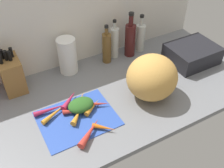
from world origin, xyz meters
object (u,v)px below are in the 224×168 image
at_px(bottle_0, 107,48).
at_px(carrot_6, 104,128).
at_px(carrot_7, 55,113).
at_px(carrot_2, 51,109).
at_px(carrot_9, 69,100).
at_px(cutting_board, 77,118).
at_px(carrot_5, 90,132).
at_px(winter_squash, 152,77).
at_px(carrot_4, 80,100).
at_px(carrot_1, 96,104).
at_px(carrot_3, 93,107).
at_px(bottle_2, 130,39).
at_px(carrot_8, 73,111).
at_px(carrot_0, 77,116).
at_px(bottle_3, 140,37).
at_px(knife_block, 12,74).
at_px(bottle_1, 114,42).
at_px(dish_rack, 192,54).
at_px(paper_towel_roll, 67,56).

bearing_deg(bottle_0, carrot_6, -119.54).
height_order(carrot_6, carrot_7, same).
distance_m(carrot_2, carrot_9, 0.11).
distance_m(cutting_board, carrot_5, 0.13).
height_order(carrot_7, winter_squash, winter_squash).
height_order(carrot_4, carrot_5, carrot_5).
distance_m(carrot_1, carrot_7, 0.21).
height_order(carrot_3, bottle_2, bottle_2).
bearing_deg(carrot_6, carrot_8, 117.16).
distance_m(carrot_0, carrot_8, 0.04).
bearing_deg(carrot_8, carrot_9, 80.62).
height_order(carrot_9, bottle_3, bottle_3).
relative_size(carrot_9, knife_block, 0.57).
relative_size(carrot_6, bottle_3, 0.45).
relative_size(carrot_1, carrot_2, 0.77).
distance_m(carrot_8, bottle_0, 0.51).
relative_size(cutting_board, carrot_2, 2.13).
height_order(carrot_2, bottle_0, bottle_0).
bearing_deg(carrot_8, carrot_5, -85.34).
height_order(carrot_1, bottle_1, bottle_1).
xyz_separation_m(carrot_7, winter_squash, (0.51, -0.10, 0.10)).
distance_m(carrot_6, knife_block, 0.60).
bearing_deg(carrot_3, carrot_2, 155.20).
bearing_deg(carrot_2, carrot_3, -24.80).
xyz_separation_m(carrot_6, carrot_7, (-0.17, 0.20, 0.00)).
relative_size(cutting_board, carrot_6, 3.25).
height_order(carrot_5, bottle_2, bottle_2).
bearing_deg(winter_squash, carrot_0, 176.75).
xyz_separation_m(knife_block, dish_rack, (1.06, -0.28, -0.05)).
xyz_separation_m(carrot_2, winter_squash, (0.52, -0.14, 0.10)).
xyz_separation_m(carrot_6, bottle_1, (0.36, 0.53, 0.09)).
height_order(carrot_1, carrot_3, carrot_1).
height_order(carrot_7, bottle_3, bottle_3).
bearing_deg(carrot_0, bottle_2, 34.60).
xyz_separation_m(carrot_2, dish_rack, (0.94, 0.00, 0.03)).
height_order(carrot_8, paper_towel_roll, paper_towel_roll).
height_order(carrot_3, dish_rack, dish_rack).
height_order(carrot_5, bottle_3, bottle_3).
bearing_deg(bottle_1, carrot_5, -129.23).
bearing_deg(carrot_6, bottle_0, 60.46).
distance_m(carrot_6, carrot_9, 0.26).
height_order(carrot_7, bottle_0, bottle_0).
xyz_separation_m(carrot_3, dish_rack, (0.75, 0.09, 0.03)).
bearing_deg(cutting_board, paper_towel_roll, 73.54).
bearing_deg(cutting_board, carrot_3, 10.50).
xyz_separation_m(carrot_4, knife_block, (-0.27, 0.29, 0.08)).
bearing_deg(bottle_3, paper_towel_roll, 178.96).
height_order(cutting_board, carrot_6, carrot_6).
distance_m(carrot_7, bottle_0, 0.55).
height_order(carrot_2, winter_squash, winter_squash).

